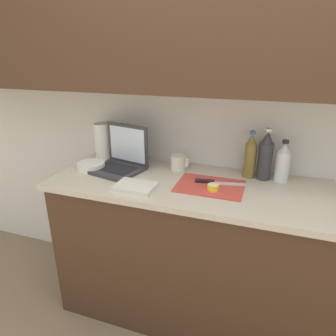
{
  "coord_description": "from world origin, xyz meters",
  "views": [
    {
      "loc": [
        0.19,
        -1.53,
        1.64
      ],
      "look_at": [
        -0.34,
        -0.01,
        1.02
      ],
      "focal_mm": 32.0,
      "sensor_mm": 36.0,
      "label": 1
    }
  ],
  "objects_px": {
    "bowl_white": "(91,166)",
    "cutting_board": "(210,186)",
    "lemon_half_cut": "(213,187)",
    "bottle_green_soda": "(283,163)",
    "bottle_oil_tall": "(265,156)",
    "bottle_water_clear": "(250,156)",
    "knife": "(211,182)",
    "paper_towel_roll": "(104,141)",
    "laptop": "(121,159)",
    "measuring_cup": "(178,162)"
  },
  "relations": [
    {
      "from": "cutting_board",
      "to": "bowl_white",
      "type": "bearing_deg",
      "value": 178.74
    },
    {
      "from": "knife",
      "to": "measuring_cup",
      "type": "bearing_deg",
      "value": 136.83
    },
    {
      "from": "lemon_half_cut",
      "to": "bottle_green_soda",
      "type": "height_order",
      "value": "bottle_green_soda"
    },
    {
      "from": "lemon_half_cut",
      "to": "bowl_white",
      "type": "xyz_separation_m",
      "value": [
        -0.8,
        0.07,
        -0.0
      ]
    },
    {
      "from": "bottle_green_soda",
      "to": "paper_towel_roll",
      "type": "height_order",
      "value": "same"
    },
    {
      "from": "bowl_white",
      "to": "cutting_board",
      "type": "bearing_deg",
      "value": -1.26
    },
    {
      "from": "laptop",
      "to": "measuring_cup",
      "type": "bearing_deg",
      "value": 29.89
    },
    {
      "from": "lemon_half_cut",
      "to": "laptop",
      "type": "bearing_deg",
      "value": 167.46
    },
    {
      "from": "lemon_half_cut",
      "to": "bowl_white",
      "type": "height_order",
      "value": "bowl_white"
    },
    {
      "from": "knife",
      "to": "measuring_cup",
      "type": "height_order",
      "value": "measuring_cup"
    },
    {
      "from": "lemon_half_cut",
      "to": "bottle_water_clear",
      "type": "bearing_deg",
      "value": 58.88
    },
    {
      "from": "laptop",
      "to": "measuring_cup",
      "type": "height_order",
      "value": "laptop"
    },
    {
      "from": "lemon_half_cut",
      "to": "bottle_water_clear",
      "type": "xyz_separation_m",
      "value": [
        0.16,
        0.27,
        0.11
      ]
    },
    {
      "from": "cutting_board",
      "to": "knife",
      "type": "relative_size",
      "value": 1.29
    },
    {
      "from": "cutting_board",
      "to": "lemon_half_cut",
      "type": "height_order",
      "value": "lemon_half_cut"
    },
    {
      "from": "bottle_green_soda",
      "to": "bottle_water_clear",
      "type": "height_order",
      "value": "bottle_water_clear"
    },
    {
      "from": "knife",
      "to": "measuring_cup",
      "type": "xyz_separation_m",
      "value": [
        -0.25,
        0.16,
        0.03
      ]
    },
    {
      "from": "lemon_half_cut",
      "to": "bottle_green_soda",
      "type": "xyz_separation_m",
      "value": [
        0.35,
        0.27,
        0.09
      ]
    },
    {
      "from": "laptop",
      "to": "bottle_oil_tall",
      "type": "xyz_separation_m",
      "value": [
        0.87,
        0.13,
        0.08
      ]
    },
    {
      "from": "lemon_half_cut",
      "to": "bottle_water_clear",
      "type": "height_order",
      "value": "bottle_water_clear"
    },
    {
      "from": "cutting_board",
      "to": "bowl_white",
      "type": "distance_m",
      "value": 0.78
    },
    {
      "from": "cutting_board",
      "to": "bottle_water_clear",
      "type": "xyz_separation_m",
      "value": [
        0.19,
        0.22,
        0.13
      ]
    },
    {
      "from": "knife",
      "to": "paper_towel_roll",
      "type": "relative_size",
      "value": 1.16
    },
    {
      "from": "bowl_white",
      "to": "bottle_water_clear",
      "type": "bearing_deg",
      "value": 11.77
    },
    {
      "from": "cutting_board",
      "to": "bottle_oil_tall",
      "type": "xyz_separation_m",
      "value": [
        0.27,
        0.22,
        0.14
      ]
    },
    {
      "from": "bottle_oil_tall",
      "to": "bottle_water_clear",
      "type": "height_order",
      "value": "bottle_oil_tall"
    },
    {
      "from": "lemon_half_cut",
      "to": "bottle_green_soda",
      "type": "bearing_deg",
      "value": 38.04
    },
    {
      "from": "bottle_water_clear",
      "to": "paper_towel_roll",
      "type": "height_order",
      "value": "bottle_water_clear"
    },
    {
      "from": "knife",
      "to": "bottle_oil_tall",
      "type": "xyz_separation_m",
      "value": [
        0.27,
        0.18,
        0.12
      ]
    },
    {
      "from": "bowl_white",
      "to": "paper_towel_roll",
      "type": "xyz_separation_m",
      "value": [
        -0.04,
        0.24,
        0.1
      ]
    },
    {
      "from": "knife",
      "to": "bottle_oil_tall",
      "type": "bearing_deg",
      "value": 23.38
    },
    {
      "from": "bottle_oil_tall",
      "to": "bowl_white",
      "type": "bearing_deg",
      "value": -169.15
    },
    {
      "from": "laptop",
      "to": "bottle_water_clear",
      "type": "height_order",
      "value": "bottle_water_clear"
    },
    {
      "from": "paper_towel_roll",
      "to": "cutting_board",
      "type": "bearing_deg",
      "value": -17.24
    },
    {
      "from": "bottle_green_soda",
      "to": "paper_towel_roll",
      "type": "distance_m",
      "value": 1.19
    },
    {
      "from": "bottle_green_soda",
      "to": "paper_towel_roll",
      "type": "relative_size",
      "value": 1.0
    },
    {
      "from": "measuring_cup",
      "to": "knife",
      "type": "bearing_deg",
      "value": -32.77
    },
    {
      "from": "bowl_white",
      "to": "bottle_green_soda",
      "type": "bearing_deg",
      "value": 9.94
    },
    {
      "from": "knife",
      "to": "bottle_water_clear",
      "type": "height_order",
      "value": "bottle_water_clear"
    },
    {
      "from": "bottle_oil_tall",
      "to": "bowl_white",
      "type": "distance_m",
      "value": 1.07
    },
    {
      "from": "paper_towel_roll",
      "to": "bottle_water_clear",
      "type": "bearing_deg",
      "value": -1.99
    },
    {
      "from": "cutting_board",
      "to": "bottle_water_clear",
      "type": "distance_m",
      "value": 0.32
    },
    {
      "from": "laptop",
      "to": "lemon_half_cut",
      "type": "relative_size",
      "value": 5.87
    },
    {
      "from": "knife",
      "to": "lemon_half_cut",
      "type": "bearing_deg",
      "value": -83.92
    },
    {
      "from": "laptop",
      "to": "cutting_board",
      "type": "height_order",
      "value": "laptop"
    },
    {
      "from": "cutting_board",
      "to": "lemon_half_cut",
      "type": "xyz_separation_m",
      "value": [
        0.03,
        -0.05,
        0.02
      ]
    },
    {
      "from": "paper_towel_roll",
      "to": "measuring_cup",
      "type": "bearing_deg",
      "value": -5.82
    },
    {
      "from": "bottle_green_soda",
      "to": "bowl_white",
      "type": "xyz_separation_m",
      "value": [
        -1.15,
        -0.2,
        -0.09
      ]
    },
    {
      "from": "cutting_board",
      "to": "laptop",
      "type": "bearing_deg",
      "value": 171.75
    },
    {
      "from": "laptop",
      "to": "cutting_board",
      "type": "bearing_deg",
      "value": 4.48
    }
  ]
}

